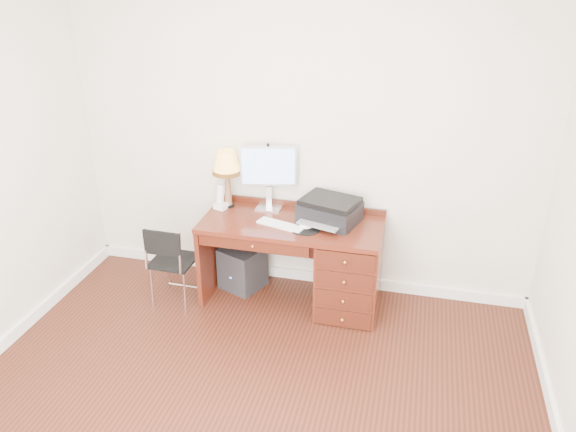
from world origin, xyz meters
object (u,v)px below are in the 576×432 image
(leg_lamp, at_px, (227,166))
(equipment_box, at_px, (243,267))
(desk, at_px, (329,262))
(phone, at_px, (221,202))
(chair, at_px, (170,258))
(printer, at_px, (330,210))
(monitor, at_px, (269,170))

(leg_lamp, height_order, equipment_box, leg_lamp)
(desk, distance_m, phone, 1.07)
(leg_lamp, height_order, phone, leg_lamp)
(desk, distance_m, chair, 1.33)
(printer, xyz_separation_m, phone, (-0.96, 0.04, -0.04))
(desk, relative_size, monitor, 2.68)
(printer, distance_m, equipment_box, 1.02)
(leg_lamp, bearing_deg, chair, -124.98)
(monitor, relative_size, equipment_box, 1.45)
(monitor, xyz_separation_m, equipment_box, (-0.22, -0.14, -0.91))
(desk, relative_size, equipment_box, 3.87)
(printer, height_order, equipment_box, printer)
(desk, xyz_separation_m, monitor, (-0.58, 0.24, 0.69))
(printer, distance_m, leg_lamp, 0.96)
(desk, relative_size, leg_lamp, 2.93)
(monitor, relative_size, phone, 2.61)
(phone, bearing_deg, equipment_box, 8.47)
(leg_lamp, relative_size, equipment_box, 1.32)
(desk, height_order, monitor, monitor)
(equipment_box, bearing_deg, chair, -117.07)
(chair, relative_size, equipment_box, 1.95)
(desk, relative_size, phone, 7.00)
(leg_lamp, bearing_deg, phone, -126.36)
(monitor, xyz_separation_m, chair, (-0.71, -0.56, -0.65))
(phone, relative_size, equipment_box, 0.55)
(chair, bearing_deg, printer, 18.98)
(monitor, relative_size, printer, 1.03)
(desk, xyz_separation_m, chair, (-1.29, -0.32, 0.04))
(chair, distance_m, equipment_box, 0.70)
(printer, bearing_deg, monitor, -178.75)
(phone, relative_size, chair, 0.28)
(monitor, bearing_deg, printer, -27.79)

